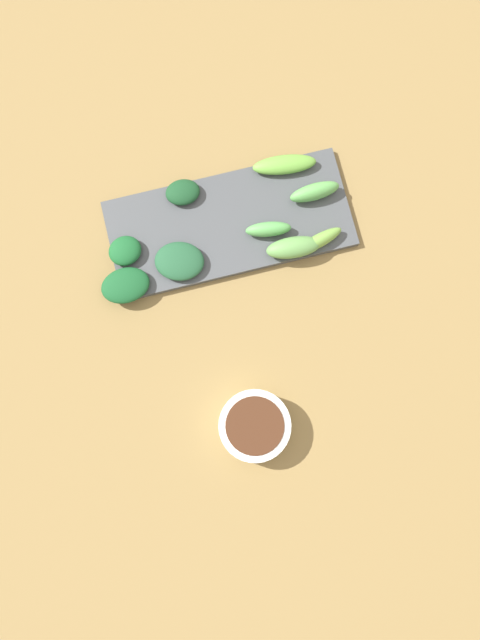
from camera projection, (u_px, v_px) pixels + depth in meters
tabletop at (250, 306)px, 0.96m from camera, size 2.10×2.10×0.02m
sauce_bowl at (255, 426)px, 0.90m from camera, size 0.10×0.10×0.04m
serving_plate at (226, 225)px, 0.96m from camera, size 0.16×0.36×0.01m
broccoli_stalk_0 at (284, 165)px, 0.96m from camera, size 0.04×0.10×0.02m
broccoli_stalk_1 at (315, 192)px, 0.95m from camera, size 0.03×0.08×0.03m
broccoli_leafy_2 at (183, 192)px, 0.96m from camera, size 0.04×0.05×0.02m
broccoli_leafy_3 at (125, 285)px, 0.93m from camera, size 0.06×0.07×0.02m
broccoli_stalk_4 at (268, 229)px, 0.94m from camera, size 0.03×0.07×0.02m
broccoli_leafy_5 at (125, 251)px, 0.94m from camera, size 0.05×0.06×0.02m
broccoli_stalk_6 at (293, 247)px, 0.94m from camera, size 0.04×0.08×0.03m
broccoli_stalk_7 at (319, 241)px, 0.94m from camera, size 0.04×0.08×0.02m
broccoli_leafy_8 at (179, 261)px, 0.94m from camera, size 0.08×0.09×0.02m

